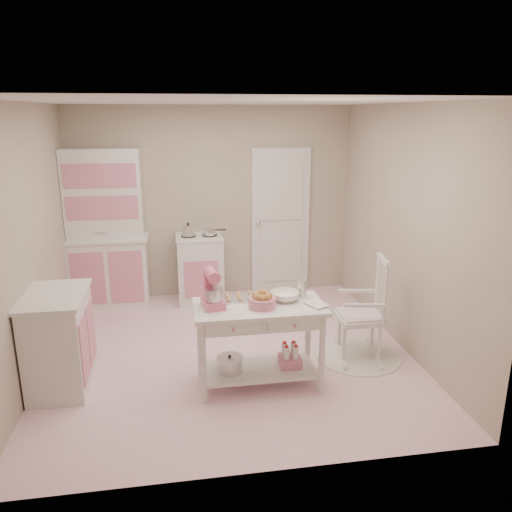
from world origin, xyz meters
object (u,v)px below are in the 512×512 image
(stand_mixer, at_px, (213,289))
(stove, at_px, (200,269))
(work_table, at_px, (259,345))
(bread_basket, at_px, (262,302))
(rocking_chair, at_px, (360,308))
(hutch, at_px, (106,229))
(base_cabinet, at_px, (59,341))

(stand_mixer, bearing_deg, stove, 80.08)
(work_table, relative_size, bread_basket, 4.80)
(work_table, distance_m, stand_mixer, 0.71)
(rocking_chair, distance_m, stand_mixer, 1.65)
(hutch, bearing_deg, rocking_chair, -35.41)
(hutch, xyz_separation_m, stove, (1.20, -0.05, -0.58))
(hutch, xyz_separation_m, bread_basket, (1.64, -2.38, -0.19))
(bread_basket, bearing_deg, stand_mixer, 170.96)
(hutch, distance_m, stand_mixer, 2.61)
(work_table, bearing_deg, bread_basket, -68.20)
(stand_mixer, bearing_deg, work_table, -12.69)
(bread_basket, bearing_deg, hutch, 124.54)
(rocking_chair, height_order, stand_mixer, stand_mixer)
(stand_mixer, relative_size, bread_basket, 1.36)
(hutch, relative_size, rocking_chair, 1.89)
(base_cabinet, height_order, rocking_chair, rocking_chair)
(base_cabinet, distance_m, bread_basket, 1.92)
(rocking_chair, height_order, bread_basket, rocking_chair)
(hutch, distance_m, stove, 1.33)
(stove, relative_size, bread_basket, 3.68)
(hutch, xyz_separation_m, rocking_chair, (2.75, -1.96, -0.49))
(hutch, bearing_deg, base_cabinet, -96.00)
(rocking_chair, bearing_deg, bread_basket, -148.69)
(stove, height_order, rocking_chair, rocking_chair)
(work_table, bearing_deg, hutch, 124.78)
(stove, bearing_deg, base_cabinet, -125.06)
(bread_basket, bearing_deg, work_table, 111.80)
(base_cabinet, height_order, stand_mixer, stand_mixer)
(hutch, bearing_deg, work_table, -55.22)
(base_cabinet, bearing_deg, bread_basket, -9.61)
(base_cabinet, relative_size, rocking_chair, 0.84)
(base_cabinet, xyz_separation_m, bread_basket, (1.86, -0.31, 0.39))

